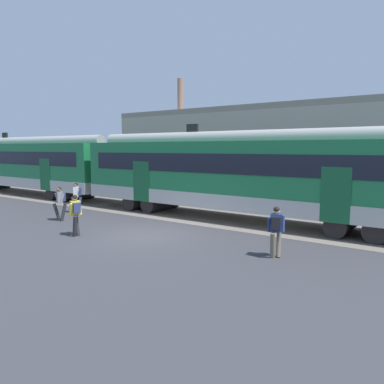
# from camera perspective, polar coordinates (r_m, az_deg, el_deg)

# --- Properties ---
(ground_plane) EXTENTS (160.00, 160.00, 0.00)m
(ground_plane) POSITION_cam_1_polar(r_m,az_deg,el_deg) (15.21, -7.10, -6.64)
(ground_plane) COLOR #38383D
(track_bed) EXTENTS (80.00, 4.40, 0.01)m
(track_bed) POSITION_cam_1_polar(r_m,az_deg,el_deg) (25.51, -15.24, -1.39)
(track_bed) COLOR slate
(track_bed) RESTS_ON ground
(commuter_train) EXTENTS (38.05, 3.07, 4.73)m
(commuter_train) POSITION_cam_1_polar(r_m,az_deg,el_deg) (23.42, -11.58, 3.53)
(commuter_train) COLOR #B7B7B2
(commuter_train) RESTS_ON ground
(pedestrian_white) EXTENTS (0.69, 0.50, 1.67)m
(pedestrian_white) POSITION_cam_1_polar(r_m,az_deg,el_deg) (21.10, -17.17, -0.42)
(pedestrian_white) COLOR navy
(pedestrian_white) RESTS_ON ground
(pedestrian_grey) EXTENTS (0.65, 0.58, 1.67)m
(pedestrian_grey) POSITION_cam_1_polar(r_m,az_deg,el_deg) (19.06, -19.45, -1.23)
(pedestrian_grey) COLOR #28282D
(pedestrian_grey) RESTS_ON ground
(pedestrian_yellow) EXTENTS (0.59, 0.63, 1.67)m
(pedestrian_yellow) POSITION_cam_1_polar(r_m,az_deg,el_deg) (15.56, -17.32, -2.87)
(pedestrian_yellow) COLOR #28282D
(pedestrian_yellow) RESTS_ON ground
(pedestrian_navy) EXTENTS (0.53, 0.71, 1.67)m
(pedestrian_navy) POSITION_cam_1_polar(r_m,az_deg,el_deg) (12.22, 12.69, -5.30)
(pedestrian_navy) COLOR #6B6051
(pedestrian_navy) RESTS_ON ground
(background_building) EXTENTS (21.99, 5.00, 9.20)m
(background_building) POSITION_cam_1_polar(r_m,az_deg,el_deg) (28.15, 9.02, 6.04)
(background_building) COLOR #B2A899
(background_building) RESTS_ON ground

